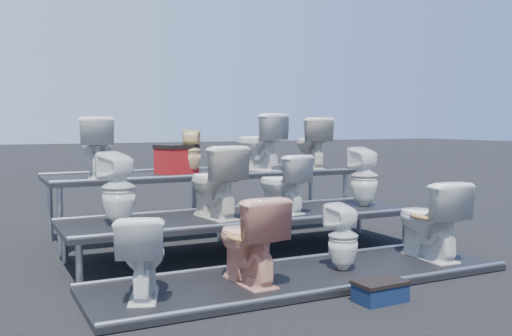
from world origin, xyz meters
name	(u,v)px	position (x,y,z in m)	size (l,w,h in m)	color
ground	(246,254)	(0.00, 0.00, 0.00)	(80.00, 80.00, 0.00)	black
tier_front	(303,278)	(0.00, -1.30, 0.03)	(4.20, 1.20, 0.06)	black
tier_mid	(246,235)	(0.00, 0.00, 0.23)	(4.20, 1.20, 0.46)	black
tier_back	(206,204)	(0.00, 1.30, 0.43)	(4.20, 1.20, 0.86)	black
toilet_0	(142,255)	(-1.59, -1.30, 0.42)	(0.40, 0.70, 0.72)	silver
toilet_1	(249,239)	(-0.59, -1.30, 0.47)	(0.46, 0.80, 0.82)	#DF987E
toilet_2	(343,237)	(0.46, -1.30, 0.39)	(0.30, 0.31, 0.67)	silver
toilet_3	(429,219)	(1.59, -1.30, 0.49)	(0.48, 0.84, 0.86)	silver
toilet_4	(118,189)	(-1.49, 0.00, 0.85)	(0.35, 0.36, 0.78)	silver
toilet_5	(215,182)	(-0.40, 0.00, 0.88)	(0.46, 0.81, 0.83)	beige
toilet_6	(282,183)	(0.48, 0.00, 0.81)	(0.39, 0.69, 0.71)	silver
toilet_7	(364,177)	(1.70, 0.00, 0.84)	(0.35, 0.35, 0.77)	silver
toilet_8	(96,147)	(-1.46, 1.30, 1.24)	(0.42, 0.74, 0.76)	silver
toilet_9	(191,151)	(-0.21, 1.30, 1.16)	(0.27, 0.27, 0.60)	#EBD08C
toilet_10	(258,142)	(0.81, 1.30, 1.27)	(0.45, 0.80, 0.81)	silver
toilet_11	(312,143)	(1.70, 1.30, 1.24)	(0.42, 0.74, 0.76)	beige
red_crate	(176,161)	(-0.40, 1.35, 1.03)	(0.47, 0.38, 0.34)	maroon
step_stool	(380,293)	(0.26, -2.15, 0.08)	(0.43, 0.26, 0.16)	#0D1932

